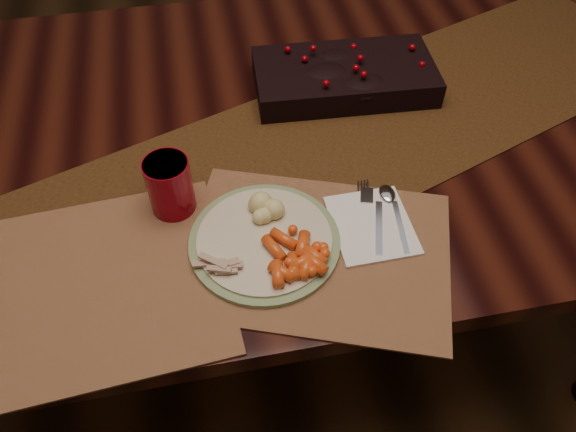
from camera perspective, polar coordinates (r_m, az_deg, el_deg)
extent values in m
plane|color=black|center=(1.73, -1.97, -9.80)|extent=(5.00, 5.00, 0.00)
cube|color=black|center=(1.42, -2.37, -2.19)|extent=(1.80, 1.00, 0.75)
cube|color=#45240B|center=(1.06, -0.85, 5.16)|extent=(1.89, 1.01, 0.00)
cube|color=brown|center=(0.93, 2.96, -3.64)|extent=(0.51, 0.45, 0.00)
cube|color=brown|center=(0.94, -21.13, -7.06)|extent=(0.50, 0.39, 0.00)
cylinder|color=beige|center=(0.93, -2.41, -2.53)|extent=(0.30, 0.30, 0.01)
cube|color=white|center=(0.96, 8.49, -0.91)|extent=(0.13, 0.15, 0.01)
cylinder|color=maroon|center=(0.96, -11.91, 3.03)|extent=(0.10, 0.10, 0.11)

